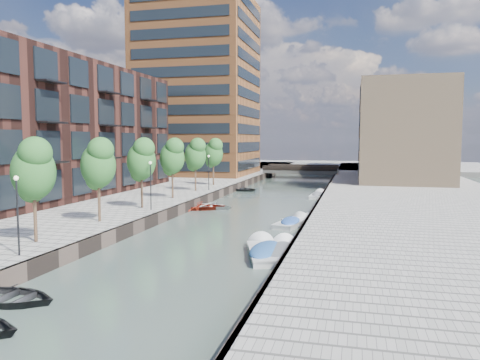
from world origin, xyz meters
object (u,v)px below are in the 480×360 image
at_px(motorboat_1, 281,252).
at_px(motorboat_2, 307,219).
at_px(tree_1, 33,168).
at_px(sloop_4, 242,191).
at_px(sloop_0, 8,302).
at_px(tree_3, 141,158).
at_px(bridge, 301,170).
at_px(motorboat_3, 292,223).
at_px(motorboat_4, 318,196).
at_px(tree_6, 213,152).
at_px(sloop_3, 213,208).
at_px(sloop_2, 202,209).
at_px(tree_2, 98,162).
at_px(car, 367,171).
at_px(tree_4, 172,156).
at_px(tree_5, 195,154).
at_px(motorboat_0, 265,252).

relative_size(motorboat_1, motorboat_2, 0.98).
distance_m(tree_1, sloop_4, 38.33).
distance_m(sloop_4, motorboat_2, 23.80).
bearing_deg(sloop_0, tree_3, 10.88).
xyz_separation_m(bridge, motorboat_3, (4.66, -46.79, -1.20)).
relative_size(sloop_4, motorboat_4, 0.98).
bearing_deg(sloop_4, sloop_0, -160.63).
relative_size(tree_6, sloop_0, 1.33).
xyz_separation_m(tree_1, sloop_3, (4.14, 21.49, -5.31)).
height_order(tree_6, sloop_2, tree_6).
bearing_deg(motorboat_1, motorboat_3, 93.55).
height_order(motorboat_1, motorboat_2, motorboat_1).
height_order(tree_1, tree_2, same).
distance_m(motorboat_1, car, 52.54).
relative_size(sloop_3, motorboat_1, 0.88).
relative_size(bridge, motorboat_4, 2.82).
height_order(tree_4, motorboat_3, tree_4).
xyz_separation_m(tree_5, sloop_4, (3.12, 9.84, -5.31)).
xyz_separation_m(motorboat_1, motorboat_4, (-0.04, 29.11, -0.02)).
height_order(tree_5, tree_6, same).
height_order(tree_2, sloop_2, tree_2).
xyz_separation_m(sloop_0, sloop_3, (0.40, 28.21, 0.00)).
bearing_deg(motorboat_0, sloop_0, -130.67).
bearing_deg(motorboat_3, tree_2, -151.30).
bearing_deg(sloop_3, motorboat_2, -99.20).
bearing_deg(sloop_4, motorboat_0, -145.39).
distance_m(tree_3, car, 46.95).
xyz_separation_m(tree_3, motorboat_4, (13.75, 19.37, -5.12)).
relative_size(tree_4, tree_5, 1.00).
bearing_deg(tree_4, tree_3, -90.00).
xyz_separation_m(tree_6, motorboat_0, (12.87, -31.09, -5.09)).
bearing_deg(tree_3, car, 65.00).
bearing_deg(motorboat_2, motorboat_0, -95.52).
distance_m(sloop_4, motorboat_4, 11.53).
xyz_separation_m(sloop_2, sloop_4, (-0.12, 17.26, 0.00)).
bearing_deg(tree_3, sloop_4, 82.55).
distance_m(sloop_0, motorboat_2, 25.64).
bearing_deg(motorboat_3, sloop_0, -114.25).
bearing_deg(motorboat_1, tree_2, 168.75).
bearing_deg(tree_6, motorboat_3, -57.66).
height_order(tree_4, sloop_2, tree_4).
height_order(motorboat_3, motorboat_4, motorboat_3).
bearing_deg(motorboat_2, motorboat_4, 91.25).
height_order(tree_6, sloop_3, tree_6).
relative_size(sloop_3, motorboat_4, 0.95).
height_order(motorboat_0, motorboat_1, motorboat_0).
distance_m(tree_6, sloop_2, 15.71).
bearing_deg(tree_5, car, 55.16).
xyz_separation_m(sloop_0, motorboat_1, (10.05, 10.98, 0.20)).
bearing_deg(bridge, tree_5, -104.44).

